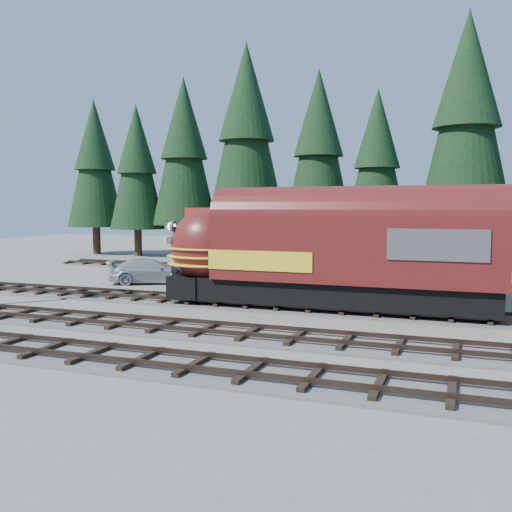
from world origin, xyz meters
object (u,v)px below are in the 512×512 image
(depot, at_px, (371,239))
(pickup_truck_a, at_px, (232,270))
(caboose, at_px, (262,234))
(pickup_truck_b, at_px, (152,271))
(locomotive, at_px, (317,256))

(depot, xyz_separation_m, pickup_truck_a, (-8.24, -0.44, -2.00))
(caboose, distance_m, pickup_truck_b, 9.76)
(locomotive, bearing_deg, caboose, 119.13)
(depot, height_order, pickup_truck_a, depot)
(locomotive, height_order, pickup_truck_a, locomotive)
(locomotive, xyz_separation_m, pickup_truck_a, (-6.85, 6.06, -1.56))
(depot, relative_size, pickup_truck_b, 2.42)
(depot, bearing_deg, locomotive, -102.09)
(depot, bearing_deg, caboose, 140.79)
(caboose, distance_m, pickup_truck_a, 8.20)
(depot, bearing_deg, pickup_truck_b, -175.37)
(pickup_truck_b, bearing_deg, caboose, -54.13)
(depot, distance_m, pickup_truck_a, 8.49)
(locomotive, bearing_deg, depot, 77.91)
(depot, distance_m, caboose, 11.87)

